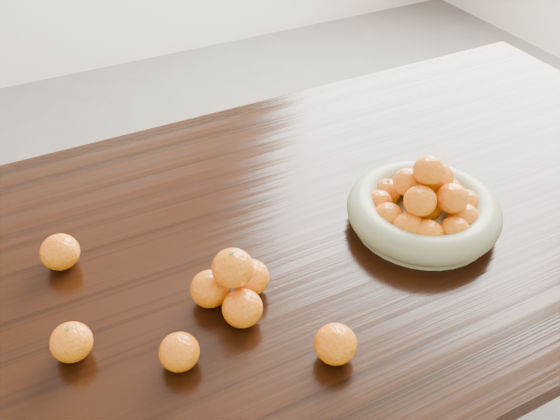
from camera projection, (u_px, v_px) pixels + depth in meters
name	position (u px, v px, depth m)	size (l,w,h in m)	color
dining_table	(295.00, 263.00, 1.28)	(2.00, 1.00, 0.75)	black
fruit_bowl	(424.00, 208.00, 1.21)	(0.30, 0.30, 0.15)	gray
orange_pyramid	(234.00, 285.00, 1.04)	(0.14, 0.13, 0.12)	orange
loose_orange_0	(71.00, 342.00, 0.96)	(0.07, 0.07, 0.06)	orange
loose_orange_1	(179.00, 352.00, 0.95)	(0.06, 0.06, 0.06)	orange
loose_orange_2	(335.00, 344.00, 0.96)	(0.07, 0.07, 0.06)	orange
loose_orange_3	(60.00, 252.00, 1.12)	(0.07, 0.07, 0.07)	orange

